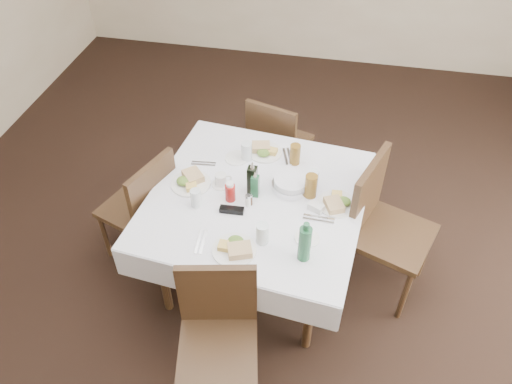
% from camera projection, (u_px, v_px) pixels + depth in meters
% --- Properties ---
extents(ground_plane, '(7.00, 7.00, 0.00)m').
position_uv_depth(ground_plane, '(278.00, 293.00, 3.57)').
color(ground_plane, black).
extents(room_shell, '(6.04, 7.04, 2.80)m').
position_uv_depth(room_shell, '(289.00, 84.00, 2.40)').
color(room_shell, '#C1AD8E').
rests_on(room_shell, ground).
extents(dining_table, '(1.48, 1.48, 0.76)m').
position_uv_depth(dining_table, '(257.00, 205.00, 3.25)').
color(dining_table, '#321D13').
rests_on(dining_table, ground).
extents(chair_north, '(0.53, 0.53, 0.90)m').
position_uv_depth(chair_north, '(276.00, 141.00, 4.03)').
color(chair_north, '#321D13').
rests_on(chair_north, ground).
extents(chair_south, '(0.52, 0.52, 0.92)m').
position_uv_depth(chair_south, '(218.00, 327.00, 2.77)').
color(chair_south, '#321D13').
rests_on(chair_south, ground).
extents(chair_east, '(0.63, 0.63, 1.03)m').
position_uv_depth(chair_east, '(381.00, 221.00, 3.28)').
color(chair_east, '#321D13').
rests_on(chair_east, ground).
extents(chair_west, '(0.57, 0.57, 0.93)m').
position_uv_depth(chair_west, '(145.00, 204.00, 3.47)').
color(chair_west, '#321D13').
rests_on(chair_west, ground).
extents(meal_north, '(0.24, 0.24, 0.05)m').
position_uv_depth(meal_north, '(264.00, 151.00, 3.51)').
color(meal_north, white).
rests_on(meal_north, dining_table).
extents(meal_south, '(0.26, 0.26, 0.06)m').
position_uv_depth(meal_south, '(235.00, 248.00, 2.85)').
color(meal_south, white).
rests_on(meal_south, dining_table).
extents(meal_east, '(0.25, 0.25, 0.05)m').
position_uv_depth(meal_east, '(337.00, 203.00, 3.12)').
color(meal_east, white).
rests_on(meal_east, dining_table).
extents(meal_west, '(0.26, 0.26, 0.06)m').
position_uv_depth(meal_west, '(190.00, 181.00, 3.27)').
color(meal_west, white).
rests_on(meal_west, dining_table).
extents(side_plate_a, '(0.16, 0.16, 0.01)m').
position_uv_depth(side_plate_a, '(237.00, 158.00, 3.47)').
color(side_plate_a, white).
rests_on(side_plate_a, dining_table).
extents(side_plate_b, '(0.15, 0.15, 0.01)m').
position_uv_depth(side_plate_b, '(307.00, 238.00, 2.93)').
color(side_plate_b, white).
rests_on(side_plate_b, dining_table).
extents(water_n, '(0.07, 0.07, 0.14)m').
position_uv_depth(water_n, '(246.00, 151.00, 3.42)').
color(water_n, silver).
rests_on(water_n, dining_table).
extents(water_s, '(0.07, 0.07, 0.14)m').
position_uv_depth(water_s, '(262.00, 234.00, 2.87)').
color(water_s, silver).
rests_on(water_s, dining_table).
extents(water_e, '(0.07, 0.07, 0.12)m').
position_uv_depth(water_e, '(313.00, 178.00, 3.23)').
color(water_e, silver).
rests_on(water_e, dining_table).
extents(water_w, '(0.07, 0.07, 0.12)m').
position_uv_depth(water_w, '(196.00, 198.00, 3.10)').
color(water_w, silver).
rests_on(water_w, dining_table).
extents(iced_tea_a, '(0.07, 0.07, 0.15)m').
position_uv_depth(iced_tea_a, '(295.00, 154.00, 3.39)').
color(iced_tea_a, brown).
rests_on(iced_tea_a, dining_table).
extents(iced_tea_b, '(0.08, 0.08, 0.16)m').
position_uv_depth(iced_tea_b, '(311.00, 186.00, 3.15)').
color(iced_tea_b, brown).
rests_on(iced_tea_b, dining_table).
extents(bread_basket, '(0.25, 0.25, 0.08)m').
position_uv_depth(bread_basket, '(291.00, 184.00, 3.23)').
color(bread_basket, silver).
rests_on(bread_basket, dining_table).
extents(oil_cruet_dark, '(0.06, 0.06, 0.25)m').
position_uv_depth(oil_cruet_dark, '(252.00, 179.00, 3.16)').
color(oil_cruet_dark, black).
rests_on(oil_cruet_dark, dining_table).
extents(oil_cruet_green, '(0.05, 0.05, 0.20)m').
position_uv_depth(oil_cruet_green, '(255.00, 185.00, 3.15)').
color(oil_cruet_green, '#215C38').
rests_on(oil_cruet_green, dining_table).
extents(ketchup_bottle, '(0.06, 0.06, 0.14)m').
position_uv_depth(ketchup_bottle, '(230.00, 192.00, 3.13)').
color(ketchup_bottle, '#AA1B18').
rests_on(ketchup_bottle, dining_table).
extents(salt_shaker, '(0.04, 0.04, 0.08)m').
position_uv_depth(salt_shaker, '(248.00, 200.00, 3.11)').
color(salt_shaker, white).
rests_on(salt_shaker, dining_table).
extents(pepper_shaker, '(0.04, 0.04, 0.08)m').
position_uv_depth(pepper_shaker, '(250.00, 199.00, 3.12)').
color(pepper_shaker, '#402518').
rests_on(pepper_shaker, dining_table).
extents(coffee_mug, '(0.13, 0.12, 0.09)m').
position_uv_depth(coffee_mug, '(221.00, 180.00, 3.25)').
color(coffee_mug, white).
rests_on(coffee_mug, dining_table).
extents(sunglasses, '(0.15, 0.06, 0.03)m').
position_uv_depth(sunglasses, '(232.00, 210.00, 3.08)').
color(sunglasses, black).
rests_on(sunglasses, dining_table).
extents(green_bottle, '(0.07, 0.07, 0.28)m').
position_uv_depth(green_bottle, '(305.00, 243.00, 2.75)').
color(green_bottle, '#215C38').
rests_on(green_bottle, dining_table).
extents(sugar_caddy, '(0.11, 0.09, 0.05)m').
position_uv_depth(sugar_caddy, '(316.00, 207.00, 3.09)').
color(sugar_caddy, white).
rests_on(sugar_caddy, dining_table).
extents(cutlery_n, '(0.10, 0.19, 0.01)m').
position_uv_depth(cutlery_n, '(287.00, 156.00, 3.48)').
color(cutlery_n, silver).
rests_on(cutlery_n, dining_table).
extents(cutlery_s, '(0.06, 0.19, 0.01)m').
position_uv_depth(cutlery_s, '(201.00, 242.00, 2.91)').
color(cutlery_s, silver).
rests_on(cutlery_s, dining_table).
extents(cutlery_e, '(0.19, 0.05, 0.01)m').
position_uv_depth(cutlery_e, '(319.00, 219.00, 3.04)').
color(cutlery_e, silver).
rests_on(cutlery_e, dining_table).
extents(cutlery_w, '(0.17, 0.06, 0.01)m').
position_uv_depth(cutlery_w, '(204.00, 164.00, 3.43)').
color(cutlery_w, silver).
rests_on(cutlery_w, dining_table).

